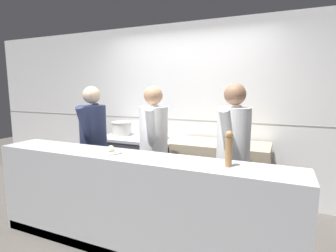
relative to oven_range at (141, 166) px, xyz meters
The scene contains 12 objects.
ground_plane 1.31m from the oven_range, 60.53° to the right, with size 14.00×14.00×0.00m, color #4C4742.
wall_back_tiled 1.12m from the oven_range, 33.64° to the left, with size 8.00×0.06×2.60m.
oven_range is the anchor object (origin of this frame).
prep_counter 1.23m from the oven_range, ahead, with size 1.24×0.65×0.91m.
pass_counter 1.43m from the oven_range, 63.89° to the right, with size 3.15×0.45×0.99m.
stock_pot 0.67m from the oven_range, behind, with size 0.32×0.32×0.21m.
sauce_pot 0.61m from the oven_range, ahead, with size 0.28×0.28×0.16m.
plated_dish_main 1.46m from the oven_range, 72.88° to the right, with size 0.23×0.23×0.08m.
pepper_mill 2.13m from the oven_range, 39.25° to the right, with size 0.06×0.06×0.30m.
chef_head_cook 0.93m from the oven_range, 109.42° to the right, with size 0.41×0.72×1.66m.
chef_sous 1.00m from the oven_range, 50.01° to the right, with size 0.43×0.71×1.66m.
chef_line 1.72m from the oven_range, 24.85° to the right, with size 0.38×0.74×1.68m.
Camera 1 is at (1.34, -2.34, 1.63)m, focal length 28.00 mm.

